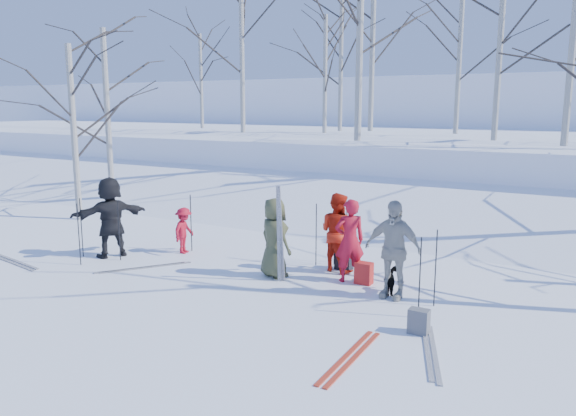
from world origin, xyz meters
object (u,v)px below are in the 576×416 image
Objects in this scene: skier_red_seated at (184,230)px; backpack_grey at (419,321)px; skier_grey_west at (111,217)px; skier_cream_east at (393,249)px; backpack_red at (364,273)px; skier_red_north at (350,240)px; skier_redor_behind at (337,232)px; dog at (393,281)px; skier_olive_center at (274,238)px; backpack_dark at (344,260)px.

skier_red_seated is 2.81× the size of backpack_grey.
skier_cream_east is at bearing 122.70° from skier_grey_west.
skier_grey_west is at bearing -174.09° from skier_cream_east.
backpack_red is 2.44m from backpack_grey.
skier_red_north is 4.17m from skier_red_seated.
backpack_red is (0.32, -0.02, -0.60)m from skier_red_north.
skier_grey_west is (-6.43, -0.58, 0.03)m from skier_cream_east.
backpack_grey is (2.47, -2.33, -0.63)m from skier_redor_behind.
dog is at bearing 122.03° from backpack_grey.
skier_red_north is at bearing -99.30° from skier_red_seated.
skier_red_seated is at bearing 175.58° from skier_cream_east.
skier_olive_center reaches higher than dog.
backpack_grey is at bearing 95.41° from skier_red_north.
dog reaches higher than backpack_dark.
backpack_dark is at bearing -57.98° from dog.
backpack_grey is at bearing -46.22° from backpack_dark.
dog is 1.31× the size of backpack_red.
dog is 1.38× the size of backpack_dark.
skier_red_seated is 1.65m from skier_grey_west.
skier_grey_west reaches higher than skier_red_seated.
backpack_grey is at bearing 179.63° from skier_olive_center.
skier_red_north is 4.06× the size of backpack_dark.
skier_olive_center is at bearing 62.34° from skier_redor_behind.
skier_redor_behind is 1.80m from dog.
backpack_red is at bearing -45.00° from dog.
skier_red_north is 0.72m from skier_redor_behind.
skier_olive_center is at bearing -130.56° from backpack_dark.
skier_cream_east is (2.45, 0.00, 0.09)m from skier_olive_center.
backpack_dark reaches higher than backpack_grey.
backpack_red is at bearing 135.28° from skier_red_north.
skier_red_seated is at bearing 22.54° from skier_redor_behind.
skier_grey_west is 5.31m from backpack_dark.
skier_olive_center is at bearing -164.86° from backpack_red.
skier_red_seated reaches higher than backpack_grey.
skier_grey_west reaches higher than backpack_grey.
dog is at bearing 166.79° from skier_redor_behind.
skier_olive_center is 2.81m from skier_red_seated.
skier_olive_center is 3.79× the size of backpack_red.
dog is (-0.04, 0.21, -0.65)m from skier_cream_east.
skier_redor_behind is at bearing -91.27° from skier_red_seated.
skier_cream_east is 6.45m from skier_grey_west.
skier_red_seated is 6.40m from backpack_grey.
backpack_red is (0.83, -0.53, -0.61)m from skier_redor_behind.
skier_redor_behind is 1.15m from backpack_red.
skier_red_seated is at bearing 179.88° from backpack_red.
skier_redor_behind reaches higher than skier_red_north.
backpack_red is 1.11× the size of backpack_grey.
skier_cream_east is at bearing 124.56° from backpack_grey.
skier_red_seated reaches higher than backpack_dark.
skier_red_seated is 0.59× the size of skier_grey_west.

